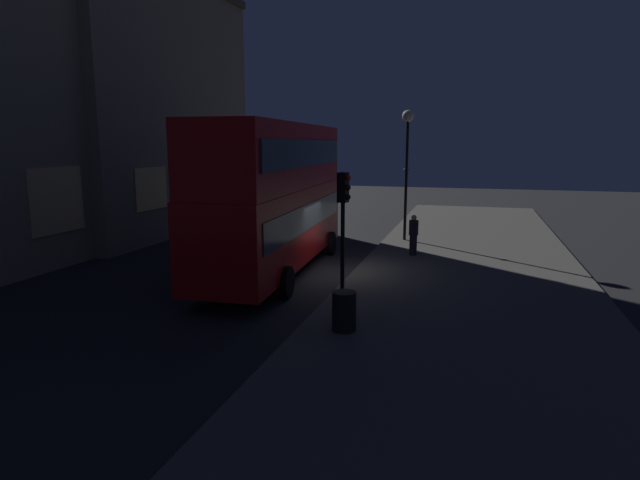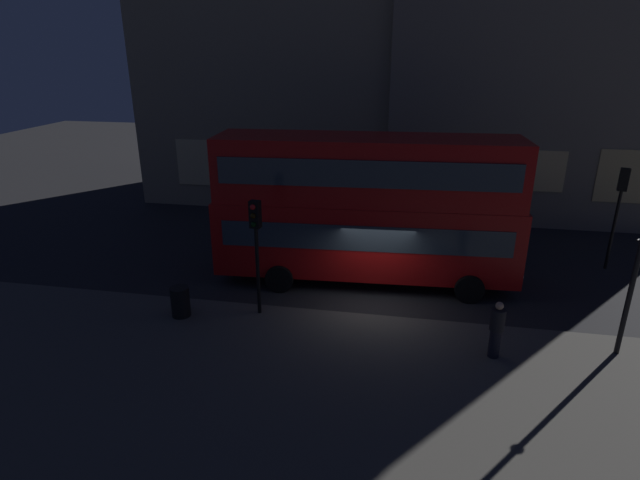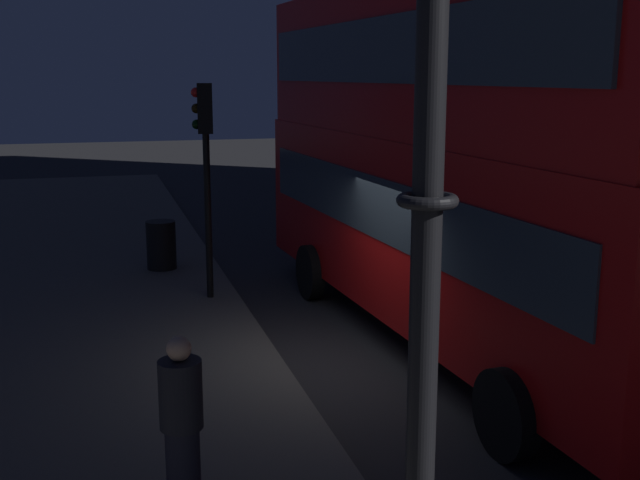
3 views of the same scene
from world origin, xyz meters
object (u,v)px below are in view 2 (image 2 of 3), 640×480
object	(u,v)px
traffic_light_near_kerb	(256,234)
traffic_light_far_side	(620,198)
litter_bin	(180,302)
double_decker_bus	(366,204)
pedestrian	(496,329)

from	to	relation	value
traffic_light_near_kerb	traffic_light_far_side	distance (m)	13.81
traffic_light_far_side	litter_bin	world-z (taller)	traffic_light_far_side
double_decker_bus	traffic_light_near_kerb	xyz separation A→B (m)	(-3.06, -3.28, -0.15)
traffic_light_near_kerb	pedestrian	distance (m)	7.48
traffic_light_near_kerb	pedestrian	size ratio (longest dim) A/B	2.24
traffic_light_far_side	litter_bin	bearing A→B (deg)	38.30
pedestrian	traffic_light_far_side	bearing A→B (deg)	-20.74
traffic_light_far_side	traffic_light_near_kerb	bearing A→B (deg)	40.11
pedestrian	litter_bin	size ratio (longest dim) A/B	1.71
litter_bin	pedestrian	bearing A→B (deg)	-3.68
traffic_light_near_kerb	pedestrian	xyz separation A→B (m)	(7.14, -1.24, -1.86)
double_decker_bus	traffic_light_far_side	distance (m)	9.73
traffic_light_near_kerb	pedestrian	bearing A→B (deg)	-1.86
double_decker_bus	litter_bin	distance (m)	7.13
litter_bin	double_decker_bus	bearing A→B (deg)	35.60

